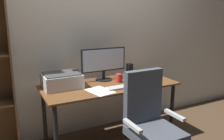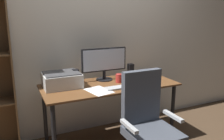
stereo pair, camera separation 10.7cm
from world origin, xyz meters
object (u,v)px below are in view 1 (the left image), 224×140
mouse (138,84)px  laptop (142,77)px  speaker_left (75,77)px  office_chair (150,130)px  desk (110,91)px  printer (62,80)px  coffee_mug (119,78)px  keyboard (119,87)px  speaker_right (129,70)px  monitor (104,62)px

mouse → laptop: bearing=46.4°
speaker_left → office_chair: (0.44, -0.85, -0.37)m
desk → laptop: (0.50, 0.07, 0.10)m
printer → office_chair: 1.07m
laptop → desk: bearing=-179.5°
laptop → office_chair: bearing=-126.4°
desk → coffee_mug: bearing=8.1°
desk → keyboard: (0.02, -0.18, 0.10)m
printer → office_chair: office_chair is taller
laptop → office_chair: size_ratio=0.32×
speaker_left → laptop: bearing=-7.3°
keyboard → speaker_left: size_ratio=1.71×
speaker_right → office_chair: size_ratio=0.17×
printer → office_chair: (0.61, -0.80, -0.36)m
mouse → office_chair: office_chair is taller
keyboard → mouse: (0.24, 0.00, 0.01)m
coffee_mug → speaker_right: bearing=33.5°
mouse → speaker_left: speaker_left is taller
monitor → coffee_mug: (0.11, -0.17, -0.18)m
speaker_right → office_chair: office_chair is taller
mouse → keyboard: bearing=180.0°
keyboard → mouse: bearing=-0.2°
monitor → mouse: (0.25, -0.37, -0.21)m
speaker_right → printer: (-0.89, -0.05, -0.00)m
keyboard → speaker_right: bearing=45.1°
monitor → speaker_left: monitor is taller
mouse → coffee_mug: bearing=123.4°
laptop → speaker_left: speaker_left is taller
speaker_right → mouse: bearing=-107.4°
monitor → laptop: (0.48, -0.12, -0.22)m
laptop → office_chair: 0.89m
monitor → mouse: monitor is taller
desk → coffee_mug: (0.13, 0.02, 0.14)m
laptop → speaker_left: size_ratio=1.88×
monitor → printer: size_ratio=1.41×
speaker_left → speaker_right: 0.72m
coffee_mug → office_chair: size_ratio=0.10×
keyboard → coffee_mug: size_ratio=2.87×
keyboard → printer: bearing=148.7°
keyboard → office_chair: 0.57m
mouse → speaker_left: (-0.61, 0.36, 0.07)m
monitor → laptop: size_ratio=1.76×
speaker_right → printer: size_ratio=0.43×
monitor → office_chair: size_ratio=0.56×
desk → monitor: (0.01, 0.19, 0.32)m
keyboard → printer: 0.63m
keyboard → office_chair: office_chair is taller
monitor → coffee_mug: size_ratio=5.60×
coffee_mug → laptop: coffee_mug is taller
desk → keyboard: bearing=-83.9°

